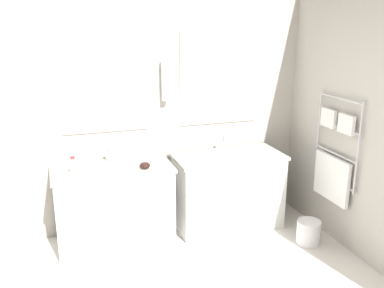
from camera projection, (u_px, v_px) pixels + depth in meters
The scene contains 9 objects.
wall_back at pixel (128, 106), 4.33m from camera, with size 5.41×0.15×2.60m.
wall_right at pixel (363, 119), 3.85m from camera, with size 0.13×4.12×2.60m.
vanity_left at pixel (115, 207), 4.16m from camera, with size 1.14×0.62×0.80m.
vanity_right at pixel (229, 192), 4.52m from camera, with size 1.14×0.62×0.80m.
faucet_left at pixel (110, 155), 4.18m from camera, with size 0.17×0.11×0.18m.
faucet_right at pixel (224, 144), 4.54m from camera, with size 0.17×0.11×0.18m.
toiletry_bottle at pixel (73, 166), 3.86m from camera, with size 0.06×0.06×0.17m.
amenity_bowl at pixel (145, 165), 4.04m from camera, with size 0.10×0.10×0.06m.
waste_bin at pixel (308, 232), 4.24m from camera, with size 0.23×0.23×0.24m.
Camera 1 is at (-0.71, -2.14, 2.16)m, focal length 40.00 mm.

